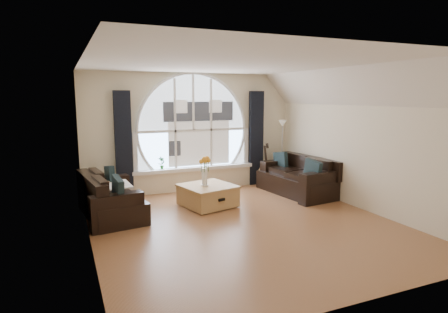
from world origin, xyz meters
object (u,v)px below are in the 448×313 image
Objects in this scene: potted_plant at (162,163)px; coffee_chest at (208,195)px; sofa_left at (111,195)px; sofa_right at (297,176)px; floor_lamp at (282,152)px; vase_flowers at (205,166)px; guitar at (265,164)px.

coffee_chest is at bearing -67.02° from potted_plant.
sofa_left is 4.05m from sofa_right.
coffee_chest is at bearing -10.19° from sofa_left.
potted_plant is (-2.96, 0.30, -0.10)m from floor_lamp.
vase_flowers reaches higher than sofa_left.
sofa_right is at bearing -9.80° from coffee_chest.
sofa_right is 2.66× the size of vase_flowers.
floor_lamp is (2.45, 1.10, -0.02)m from vase_flowers.
potted_plant is at bearing 168.25° from guitar.
floor_lamp is 2.98m from potted_plant.
sofa_left is 2.48× the size of vase_flowers.
coffee_chest is 2.24m from guitar.
guitar is (-0.46, 0.04, -0.27)m from floor_lamp.
potted_plant is at bearing 174.28° from floor_lamp.
potted_plant is (1.26, 1.29, 0.30)m from sofa_left.
potted_plant is (-2.50, 0.25, 0.17)m from guitar.
floor_lamp is at bearing 24.19° from vase_flowers.
vase_flowers is (1.78, -0.10, 0.42)m from sofa_left.
sofa_left is at bearing -170.53° from guitar.
vase_flowers is 2.68m from floor_lamp.
coffee_chest is 3.31× the size of potted_plant.
sofa_left is 1.64× the size of guitar.
guitar reaches higher than potted_plant.
sofa_left is 1.83m from potted_plant.
floor_lamp is 0.53m from guitar.
vase_flowers reaches higher than sofa_right.
guitar is (3.76, 1.04, 0.13)m from sofa_left.
guitar reaches higher than sofa_right.
sofa_left is at bearing -134.31° from potted_plant.
guitar is 2.52m from potted_plant.
sofa_left reaches higher than coffee_chest.
vase_flowers is at bearing 177.11° from sofa_right.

